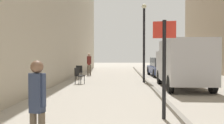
# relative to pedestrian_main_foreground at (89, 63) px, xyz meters

# --- Properties ---
(ground_plane) EXTENTS (80.00, 80.00, 0.00)m
(ground_plane) POSITION_rel_pedestrian_main_foreground_xyz_m (2.62, -7.29, -1.04)
(ground_plane) COLOR #A8A093
(kerb_strip) EXTENTS (0.16, 40.00, 0.12)m
(kerb_strip) POSITION_rel_pedestrian_main_foreground_xyz_m (4.20, -7.29, -0.98)
(kerb_strip) COLOR gray
(kerb_strip) RESTS_ON ground_plane
(pedestrian_main_foreground) EXTENTS (0.36, 0.23, 1.80)m
(pedestrian_main_foreground) POSITION_rel_pedestrian_main_foreground_xyz_m (0.00, 0.00, 0.00)
(pedestrian_main_foreground) COLOR brown
(pedestrian_main_foreground) RESTS_ON ground_plane
(pedestrian_mid_block) EXTENTS (0.31, 0.23, 1.60)m
(pedestrian_mid_block) POSITION_rel_pedestrian_main_foreground_xyz_m (1.28, -16.64, -0.11)
(pedestrian_mid_block) COLOR brown
(pedestrian_mid_block) RESTS_ON ground_plane
(delivery_van) EXTENTS (2.13, 5.22, 2.42)m
(delivery_van) POSITION_rel_pedestrian_main_foreground_xyz_m (5.74, -7.69, 0.26)
(delivery_van) COLOR #B7B7BC
(delivery_van) RESTS_ON ground_plane
(parked_car) EXTENTS (1.99, 4.27, 1.45)m
(parked_car) POSITION_rel_pedestrian_main_foreground_xyz_m (5.82, -0.48, -0.33)
(parked_car) COLOR navy
(parked_car) RESTS_ON ground_plane
(street_sign_post) EXTENTS (0.59, 0.18, 2.60)m
(street_sign_post) POSITION_rel_pedestrian_main_foreground_xyz_m (3.77, -13.99, 0.51)
(street_sign_post) COLOR black
(street_sign_post) RESTS_ON ground_plane
(lamp_post) EXTENTS (0.28, 0.28, 4.76)m
(lamp_post) POSITION_rel_pedestrian_main_foreground_xyz_m (4.01, -5.10, 1.68)
(lamp_post) COLOR black
(lamp_post) RESTS_ON ground_plane
(cafe_chair_near_window) EXTENTS (0.58, 0.58, 0.94)m
(cafe_chair_near_window) POSITION_rel_pedestrian_main_foreground_xyz_m (0.16, -6.05, -0.49)
(cafe_chair_near_window) COLOR black
(cafe_chair_near_window) RESTS_ON ground_plane
(cafe_chair_by_doorway) EXTENTS (0.46, 0.46, 0.94)m
(cafe_chair_by_doorway) POSITION_rel_pedestrian_main_foreground_xyz_m (-0.30, -3.25, -0.49)
(cafe_chair_by_doorway) COLOR black
(cafe_chair_by_doorway) RESTS_ON ground_plane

